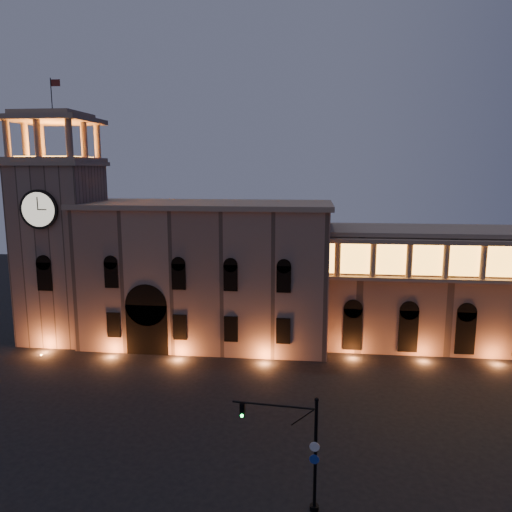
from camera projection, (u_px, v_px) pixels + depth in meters
The scene contains 5 objects.
ground at pixel (178, 427), 42.43m from camera, with size 160.00×160.00×0.00m, color black.
government_building at pixel (206, 273), 62.61m from camera, with size 30.80×12.80×17.60m.
clock_tower at pixel (61, 242), 63.07m from camera, with size 9.80×9.80×32.40m.
colonnade_wing at pixel (483, 287), 61.05m from camera, with size 40.60×11.50×14.50m.
traffic_light at pixel (300, 450), 31.55m from camera, with size 5.63×0.87×7.75m.
Camera 1 is at (11.00, -38.30, 21.64)m, focal length 35.00 mm.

